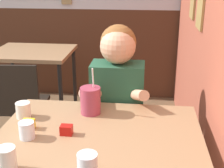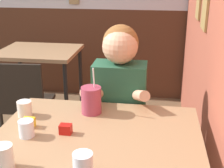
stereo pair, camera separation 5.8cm
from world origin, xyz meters
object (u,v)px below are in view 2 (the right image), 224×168
(person_seated, at_px, (119,110))
(main_table, at_px, (98,147))
(cocktail_pitcher, at_px, (91,100))
(background_table, at_px, (39,59))
(chair_near_window, at_px, (25,100))

(person_seated, bearing_deg, main_table, -94.90)
(main_table, relative_size, person_seated, 0.84)
(cocktail_pitcher, bearing_deg, main_table, -71.92)
(main_table, height_order, cocktail_pitcher, cocktail_pitcher)
(main_table, distance_m, cocktail_pitcher, 0.31)
(main_table, distance_m, background_table, 1.87)
(chair_near_window, bearing_deg, person_seated, -32.03)
(main_table, bearing_deg, background_table, 119.71)
(background_table, relative_size, cocktail_pitcher, 2.88)
(main_table, xyz_separation_m, background_table, (-0.93, 1.63, -0.03))
(main_table, bearing_deg, cocktail_pitcher, 108.08)
(background_table, bearing_deg, person_seated, -48.33)
(background_table, xyz_separation_m, chair_near_window, (0.10, -0.64, -0.18))
(main_table, height_order, chair_near_window, chair_near_window)
(main_table, relative_size, cocktail_pitcher, 3.77)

